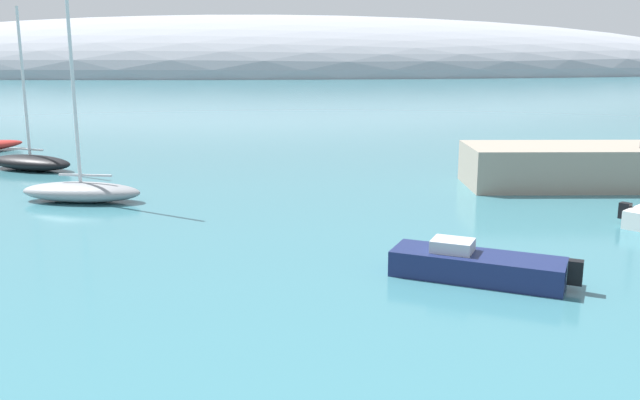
# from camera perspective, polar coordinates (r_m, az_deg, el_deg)

# --- Properties ---
(distant_ridge) EXTENTS (262.16, 67.14, 29.86)m
(distant_ridge) POSITION_cam_1_polar(r_m,az_deg,el_deg) (186.78, -5.07, 10.28)
(distant_ridge) COLOR #999EA8
(distant_ridge) RESTS_ON ground
(sailboat_black_near_shore) EXTENTS (6.03, 4.26, 9.59)m
(sailboat_black_near_shore) POSITION_cam_1_polar(r_m,az_deg,el_deg) (45.51, -22.62, 2.98)
(sailboat_black_near_shore) COLOR black
(sailboat_black_near_shore) RESTS_ON water
(sailboat_grey_end_of_line) EXTENTS (6.11, 3.01, 10.78)m
(sailboat_grey_end_of_line) POSITION_cam_1_polar(r_m,az_deg,el_deg) (35.39, -18.97, 0.82)
(sailboat_grey_end_of_line) COLOR gray
(sailboat_grey_end_of_line) RESTS_ON water
(motorboat_navy_outer) EXTENTS (5.74, 3.98, 1.24)m
(motorboat_navy_outer) POSITION_cam_1_polar(r_m,az_deg,el_deg) (23.02, 12.71, -5.26)
(motorboat_navy_outer) COLOR navy
(motorboat_navy_outer) RESTS_ON water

